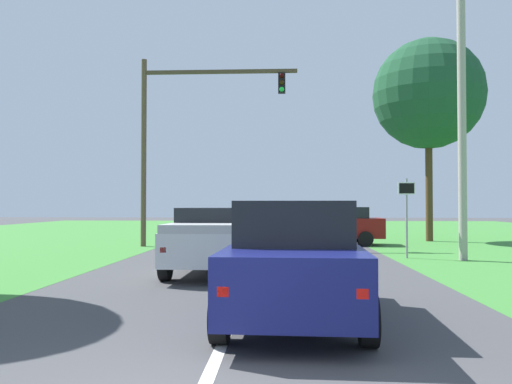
{
  "coord_description": "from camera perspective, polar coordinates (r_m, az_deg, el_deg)",
  "views": [
    {
      "loc": [
        0.8,
        -4.25,
        1.89
      ],
      "look_at": [
        -0.27,
        17.37,
        2.4
      ],
      "focal_mm": 36.58,
      "sensor_mm": 36.0,
      "label": 1
    }
  ],
  "objects": [
    {
      "name": "oak_tree_right",
      "position": [
        28.72,
        18.33,
        10.11
      ],
      "size": [
        5.67,
        5.67,
        10.42
      ],
      "color": "#4C351E",
      "rests_on": "ground_plane"
    },
    {
      "name": "utility_pole_right",
      "position": [
        19.13,
        21.59,
        7.6
      ],
      "size": [
        0.28,
        0.28,
        9.67
      ],
      "primitive_type": "cylinder",
      "color": "#9E998E",
      "rests_on": "ground_plane"
    },
    {
      "name": "keep_moving_sign",
      "position": [
        19.01,
        16.15,
        -1.63
      ],
      "size": [
        0.6,
        0.09,
        2.8
      ],
      "color": "gray",
      "rests_on": "ground_plane"
    },
    {
      "name": "ground_plane",
      "position": [
        14.94,
        -0.26,
        -8.62
      ],
      "size": [
        120.0,
        120.0,
        0.0
      ],
      "primitive_type": "plane",
      "color": "#424244"
    },
    {
      "name": "crossing_suv_far",
      "position": [
        24.66,
        8.34,
        -3.56
      ],
      "size": [
        4.76,
        2.21,
        1.76
      ],
      "color": "maroon",
      "rests_on": "ground_plane"
    },
    {
      "name": "traffic_light",
      "position": [
        23.86,
        -8.21,
        7.35
      ],
      "size": [
        7.04,
        0.4,
        8.45
      ],
      "color": "brown",
      "rests_on": "ground_plane"
    },
    {
      "name": "red_suv_near",
      "position": [
        8.68,
        4.27,
        -7.12
      ],
      "size": [
        2.36,
        5.04,
        1.94
      ],
      "color": "navy",
      "rests_on": "ground_plane"
    },
    {
      "name": "pickup_truck_lead",
      "position": [
        14.44,
        -4.59,
        -5.12
      ],
      "size": [
        2.28,
        5.41,
        1.8
      ],
      "color": "silver",
      "rests_on": "ground_plane"
    }
  ]
}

